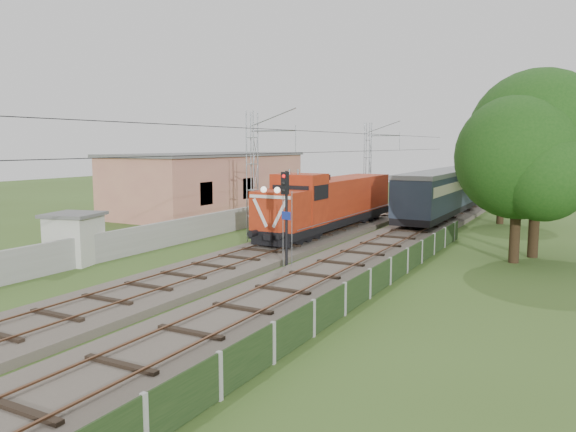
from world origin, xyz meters
The scene contains 15 objects.
ground centered at (0.00, 0.00, 0.00)m, with size 140.00×140.00×0.00m, color #3B531F.
track_main centered at (0.00, 7.00, 0.18)m, with size 4.20×70.00×0.45m.
track_side centered at (5.00, 20.00, 0.18)m, with size 4.20×80.00×0.45m.
catenary centered at (-2.95, 12.00, 4.05)m, with size 3.31×70.00×8.00m.
boundary_wall centered at (-6.50, 12.00, 0.75)m, with size 0.25×40.00×1.50m, color #9E9E99.
station_building centered at (-15.00, 24.00, 2.63)m, with size 8.40×20.40×5.22m.
fence centered at (8.00, 3.00, 0.60)m, with size 0.12×32.00×1.20m.
locomotive centered at (0.00, 16.96, 2.15)m, with size 2.85×16.26×4.13m.
coach_rake centered at (5.00, 50.58, 2.41)m, with size 2.88×64.21×3.33m.
signal_post centered at (2.81, 5.66, 3.27)m, with size 0.52×0.41×4.76m.
relay_hut centered at (-7.40, 2.12, 1.30)m, with size 3.04×3.04×2.57m.
tree_a centered at (12.17, 12.92, 5.29)m, with size 6.54×6.23×8.48m.
tree_b centered at (12.89, 14.90, 6.18)m, with size 7.64×7.28×9.91m.
tree_c centered at (9.44, 27.63, 4.68)m, with size 5.79×5.51×7.51m.
tree_d centered at (12.06, 48.11, 6.06)m, with size 7.49×7.14×9.71m.
Camera 1 is at (15.38, -17.23, 5.96)m, focal length 35.00 mm.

